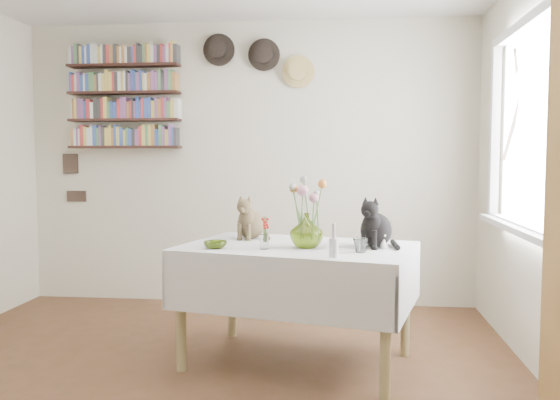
# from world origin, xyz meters

# --- Properties ---
(room) EXTENTS (4.08, 4.58, 2.58)m
(room) POSITION_xyz_m (0.00, 0.00, 1.25)
(room) COLOR brown
(room) RESTS_ON ground
(window) EXTENTS (0.12, 1.52, 1.32)m
(window) POSITION_xyz_m (1.97, 0.80, 1.40)
(window) COLOR white
(window) RESTS_ON room
(dining_table) EXTENTS (1.59, 1.22, 0.76)m
(dining_table) POSITION_xyz_m (0.56, 0.71, 0.57)
(dining_table) COLOR white
(dining_table) RESTS_ON room
(tabby_cat) EXTENTS (0.26, 0.30, 0.30)m
(tabby_cat) POSITION_xyz_m (0.22, 1.01, 0.91)
(tabby_cat) COLOR brown
(tabby_cat) RESTS_ON dining_table
(black_cat) EXTENTS (0.30, 0.33, 0.32)m
(black_cat) POSITION_xyz_m (1.05, 0.72, 0.92)
(black_cat) COLOR black
(black_cat) RESTS_ON dining_table
(flower_vase) EXTENTS (0.26, 0.26, 0.21)m
(flower_vase) POSITION_xyz_m (0.63, 0.63, 0.86)
(flower_vase) COLOR #96B137
(flower_vase) RESTS_ON dining_table
(green_bowl) EXTENTS (0.20, 0.20, 0.04)m
(green_bowl) POSITION_xyz_m (0.07, 0.54, 0.78)
(green_bowl) COLOR #96B137
(green_bowl) RESTS_ON dining_table
(drinking_glass) EXTENTS (0.11, 0.11, 0.08)m
(drinking_glass) POSITION_xyz_m (0.95, 0.48, 0.80)
(drinking_glass) COLOR white
(drinking_glass) RESTS_ON dining_table
(candlestick) EXTENTS (0.05, 0.05, 0.19)m
(candlestick) POSITION_xyz_m (0.80, 0.29, 0.82)
(candlestick) COLOR white
(candlestick) RESTS_ON dining_table
(berry_jar) EXTENTS (0.06, 0.06, 0.22)m
(berry_jar) POSITION_xyz_m (0.37, 0.54, 0.85)
(berry_jar) COLOR white
(berry_jar) RESTS_ON dining_table
(porcelain_figurine) EXTENTS (0.05, 0.05, 0.10)m
(porcelain_figurine) POSITION_xyz_m (1.09, 0.63, 0.80)
(porcelain_figurine) COLOR white
(porcelain_figurine) RESTS_ON dining_table
(flower_bouquet) EXTENTS (0.17, 0.13, 0.39)m
(flower_bouquet) POSITION_xyz_m (0.63, 0.63, 1.10)
(flower_bouquet) COLOR #4C7233
(flower_bouquet) RESTS_ON flower_vase
(bookshelf_unit) EXTENTS (1.00, 0.16, 0.91)m
(bookshelf_unit) POSITION_xyz_m (-1.10, 2.16, 1.84)
(bookshelf_unit) COLOR #311913
(bookshelf_unit) RESTS_ON room
(wall_hats) EXTENTS (0.98, 0.09, 0.48)m
(wall_hats) POSITION_xyz_m (0.12, 2.19, 2.17)
(wall_hats) COLOR black
(wall_hats) RESTS_ON room
(wall_art_plaques) EXTENTS (0.21, 0.02, 0.44)m
(wall_art_plaques) POSITION_xyz_m (-1.63, 2.23, 1.12)
(wall_art_plaques) COLOR #38281E
(wall_art_plaques) RESTS_ON room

